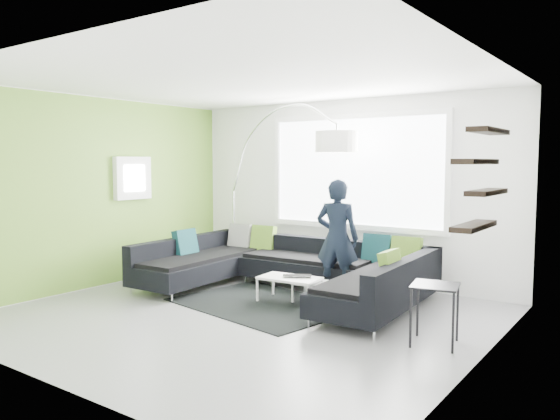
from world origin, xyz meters
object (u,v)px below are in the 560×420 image
object	(u,v)px
coffee_table	(304,290)
sectional_sofa	(281,271)
side_table	(435,314)
laptop	(297,277)
arc_lamp	(234,191)
person	(337,238)

from	to	relation	value
coffee_table	sectional_sofa	bearing A→B (deg)	159.76
side_table	laptop	xyz separation A→B (m)	(-2.04, 0.54, 0.04)
arc_lamp	sectional_sofa	bearing A→B (deg)	-18.06
person	side_table	bearing A→B (deg)	133.27
coffee_table	laptop	bearing A→B (deg)	-138.36
arc_lamp	side_table	distance (m)	4.61
arc_lamp	side_table	bearing A→B (deg)	-10.35
coffee_table	laptop	size ratio (longest dim) A/B	2.29
laptop	sectional_sofa	bearing A→B (deg)	120.91
sectional_sofa	arc_lamp	distance (m)	2.22
arc_lamp	person	bearing A→B (deg)	-1.38
coffee_table	person	distance (m)	0.86
side_table	laptop	bearing A→B (deg)	165.05
person	laptop	size ratio (longest dim) A/B	3.63
sectional_sofa	laptop	size ratio (longest dim) A/B	8.65
arc_lamp	side_table	xyz separation A→B (m)	(4.14, -1.75, -1.05)
side_table	arc_lamp	bearing A→B (deg)	157.06
arc_lamp	person	distance (m)	2.48
arc_lamp	laptop	size ratio (longest dim) A/B	6.09
laptop	side_table	bearing A→B (deg)	-47.55
side_table	person	world-z (taller)	person
side_table	person	xyz separation A→B (m)	(-1.79, 1.17, 0.50)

